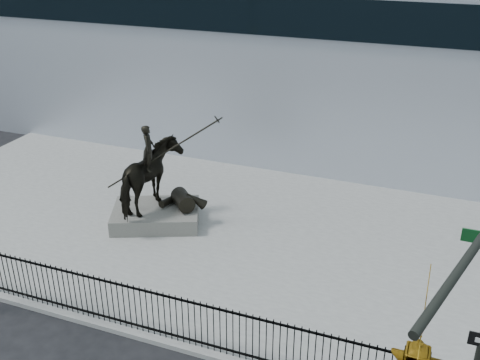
% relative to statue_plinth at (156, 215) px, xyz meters
% --- Properties ---
extents(plaza, '(30.00, 12.00, 0.15)m').
position_rel_statue_plinth_xyz_m(plaza, '(3.93, 0.18, -0.37)').
color(plaza, gray).
rests_on(plaza, ground).
extents(building, '(44.00, 14.00, 9.00)m').
position_rel_statue_plinth_xyz_m(building, '(3.93, 13.18, 4.05)').
color(building, '#B6BCC7').
rests_on(building, ground).
extents(picket_fence, '(22.10, 0.10, 1.50)m').
position_rel_statue_plinth_xyz_m(picket_fence, '(3.93, -5.57, 0.46)').
color(picket_fence, black).
rests_on(picket_fence, plaza).
extents(statue_plinth, '(3.77, 3.25, 0.59)m').
position_rel_statue_plinth_xyz_m(statue_plinth, '(0.00, 0.00, 0.00)').
color(statue_plinth, '#5E5B56').
rests_on(statue_plinth, plaza).
extents(equestrian_statue, '(3.76, 3.15, 3.44)m').
position_rel_statue_plinth_xyz_m(equestrian_statue, '(0.06, 0.02, 1.54)').
color(equestrian_statue, black).
rests_on(equestrian_statue, statue_plinth).
extents(traffic_signal_right, '(2.17, 6.86, 7.00)m').
position_rel_statue_plinth_xyz_m(traffic_signal_right, '(10.40, -8.83, 4.40)').
color(traffic_signal_right, black).
rests_on(traffic_signal_right, ground).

